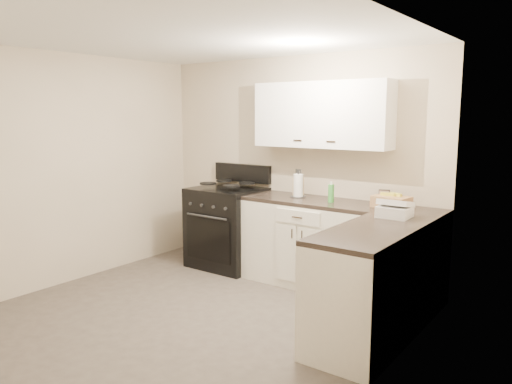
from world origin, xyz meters
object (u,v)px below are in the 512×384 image
Objects in this scene: knife_block at (298,187)px; wicker_basket at (391,202)px; paper_towel at (298,186)px; countertop_grill at (395,212)px; stove at (228,229)px.

wicker_basket is at bearing -4.07° from knife_block.
knife_block is 0.84× the size of paper_towel.
knife_block is at bearing 120.43° from paper_towel.
paper_towel is 0.94× the size of countertop_grill.
knife_block reaches higher than stove.
stove is at bearing -177.76° from wicker_basket.
knife_block is at bearing 158.59° from countertop_grill.
wicker_basket is (1.10, -0.04, -0.05)m from knife_block.
paper_towel is at bearing 160.36° from countertop_grill.
wicker_basket is 0.47m from countertop_grill.
wicker_basket is at bearing 113.26° from countertop_grill.
paper_towel is 0.75× the size of wicker_basket.
paper_towel is (0.03, -0.06, 0.02)m from knife_block.
wicker_basket is 1.26× the size of countertop_grill.
paper_towel is at bearing 4.09° from stove.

